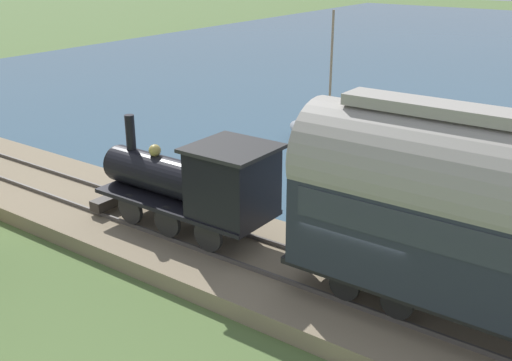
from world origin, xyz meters
TOP-DOWN VIEW (x-y plane):
  - ground_plane at (0.00, 0.00)m, footprint 200.00×200.00m
  - rail_embankment at (0.07, 0.00)m, footprint 4.47×56.00m
  - steam_locomotive at (0.07, 5.38)m, footprint 2.09×6.03m
  - sailboat_gray at (10.28, 6.86)m, footprint 4.14×6.01m
  - rowboat_mid_harbor at (12.50, 1.00)m, footprint 1.65×2.76m
  - rowboat_off_pier at (4.96, 1.68)m, footprint 1.47×2.44m

SIDE VIEW (x-z plane):
  - ground_plane at x=0.00m, z-range 0.00..0.00m
  - rowboat_off_pier at x=4.96m, z-range 0.01..0.32m
  - rowboat_mid_harbor at x=12.50m, z-range 0.01..0.42m
  - rail_embankment at x=0.07m, z-range -0.06..0.55m
  - sailboat_gray at x=10.28m, z-range -2.38..3.57m
  - steam_locomotive at x=0.07m, z-range 0.62..3.69m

